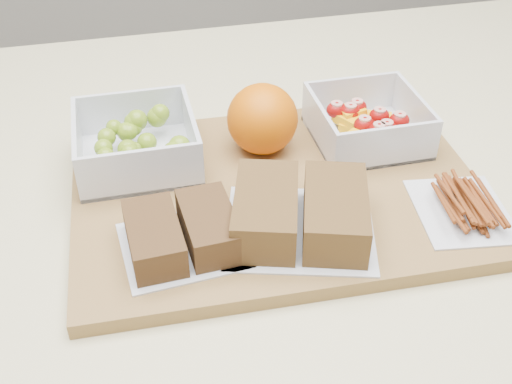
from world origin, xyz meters
TOP-DOWN VIEW (x-y plane):
  - cutting_board at (0.03, -0.00)m, footprint 0.43×0.31m
  - grape_container at (-0.11, 0.08)m, footprint 0.13×0.13m
  - fruit_container at (0.15, 0.06)m, footprint 0.12×0.12m
  - orange at (0.03, 0.07)m, footprint 0.08×0.08m
  - sandwich_bag_left at (-0.08, -0.07)m, footprint 0.12×0.11m
  - sandwich_bag_center at (0.03, -0.07)m, footprint 0.17×0.16m
  - pretzel_bag at (0.19, -0.08)m, footprint 0.10×0.12m

SIDE VIEW (x-z plane):
  - cutting_board at x=0.03m, z-range 0.90..0.92m
  - pretzel_bag at x=0.19m, z-range 0.92..0.94m
  - sandwich_bag_left at x=-0.08m, z-range 0.92..0.95m
  - fruit_container at x=0.15m, z-range 0.91..0.96m
  - sandwich_bag_center at x=0.03m, z-range 0.92..0.96m
  - grape_container at x=-0.11m, z-range 0.91..0.97m
  - orange at x=0.03m, z-range 0.92..0.99m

